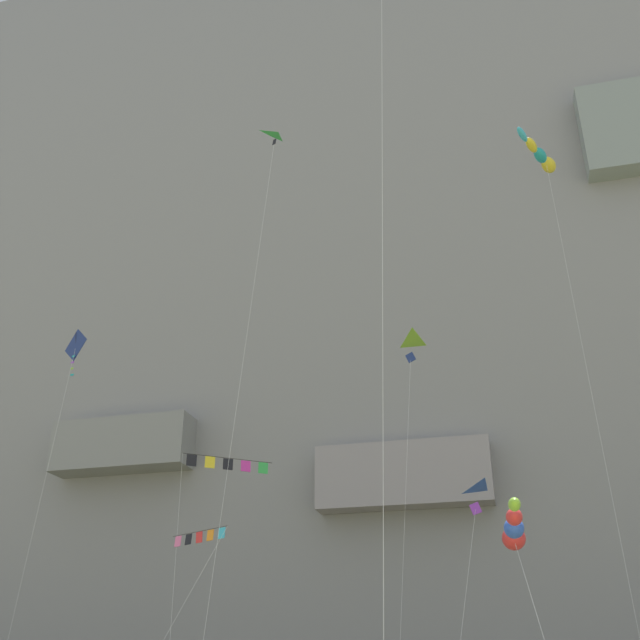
{
  "coord_description": "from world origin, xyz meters",
  "views": [
    {
      "loc": [
        7.81,
        -5.09,
        3.18
      ],
      "look_at": [
        1.56,
        19.22,
        15.3
      ],
      "focal_mm": 42.76,
      "sensor_mm": 36.0,
      "label": 1
    }
  ],
  "objects_px": {
    "kite_windsock_high_left": "(514,529)",
    "kite_delta_front_field": "(401,362)",
    "kite_delta_far_right": "(464,510)",
    "kite_diamond_low_left": "(74,355)",
    "kite_banner_low_right": "(196,545)",
    "kite_windsock_high_center": "(541,157)",
    "kite_delta_mid_left": "(273,168)",
    "kite_banner_low_center": "(226,470)"
  },
  "relations": [
    {
      "from": "kite_windsock_high_left",
      "to": "kite_delta_front_field",
      "type": "bearing_deg",
      "value": 114.15
    },
    {
      "from": "kite_delta_far_right",
      "to": "kite_banner_low_center",
      "type": "height_order",
      "value": "kite_banner_low_center"
    },
    {
      "from": "kite_delta_far_right",
      "to": "kite_windsock_high_left",
      "type": "bearing_deg",
      "value": -75.66
    },
    {
      "from": "kite_banner_low_center",
      "to": "kite_banner_low_right",
      "type": "bearing_deg",
      "value": -85.42
    },
    {
      "from": "kite_diamond_low_left",
      "to": "kite_delta_far_right",
      "type": "height_order",
      "value": "kite_diamond_low_left"
    },
    {
      "from": "kite_diamond_low_left",
      "to": "kite_delta_mid_left",
      "type": "bearing_deg",
      "value": -24.51
    },
    {
      "from": "kite_delta_front_field",
      "to": "kite_windsock_high_left",
      "type": "distance_m",
      "value": 16.85
    },
    {
      "from": "kite_delta_front_field",
      "to": "kite_diamond_low_left",
      "type": "height_order",
      "value": "kite_diamond_low_left"
    },
    {
      "from": "kite_delta_far_right",
      "to": "kite_delta_mid_left",
      "type": "distance_m",
      "value": 20.05
    },
    {
      "from": "kite_banner_low_right",
      "to": "kite_windsock_high_center",
      "type": "bearing_deg",
      "value": 16.37
    },
    {
      "from": "kite_windsock_high_left",
      "to": "kite_banner_low_right",
      "type": "relative_size",
      "value": 0.87
    },
    {
      "from": "kite_windsock_high_left",
      "to": "kite_windsock_high_center",
      "type": "bearing_deg",
      "value": 71.21
    },
    {
      "from": "kite_delta_far_right",
      "to": "kite_delta_mid_left",
      "type": "relative_size",
      "value": 0.36
    },
    {
      "from": "kite_windsock_high_center",
      "to": "kite_banner_low_right",
      "type": "xyz_separation_m",
      "value": [
        -17.96,
        -5.27,
        -22.39
      ]
    },
    {
      "from": "kite_diamond_low_left",
      "to": "kite_banner_low_center",
      "type": "height_order",
      "value": "kite_diamond_low_left"
    },
    {
      "from": "kite_banner_low_right",
      "to": "kite_delta_mid_left",
      "type": "bearing_deg",
      "value": -23.43
    },
    {
      "from": "kite_delta_far_right",
      "to": "kite_diamond_low_left",
      "type": "bearing_deg",
      "value": 173.94
    },
    {
      "from": "kite_windsock_high_center",
      "to": "kite_delta_mid_left",
      "type": "distance_m",
      "value": 16.16
    },
    {
      "from": "kite_diamond_low_left",
      "to": "kite_delta_far_right",
      "type": "relative_size",
      "value": 2.16
    },
    {
      "from": "kite_delta_front_field",
      "to": "kite_delta_far_right",
      "type": "xyz_separation_m",
      "value": [
        2.91,
        -2.76,
        -8.75
      ]
    },
    {
      "from": "kite_delta_front_field",
      "to": "kite_diamond_low_left",
      "type": "distance_m",
      "value": 20.52
    },
    {
      "from": "kite_delta_far_right",
      "to": "kite_banner_low_center",
      "type": "relative_size",
      "value": 0.77
    },
    {
      "from": "kite_banner_low_center",
      "to": "kite_windsock_high_center",
      "type": "height_order",
      "value": "kite_windsock_high_center"
    },
    {
      "from": "kite_delta_far_right",
      "to": "kite_windsock_high_left",
      "type": "relative_size",
      "value": 1.3
    },
    {
      "from": "kite_delta_front_field",
      "to": "kite_delta_mid_left",
      "type": "distance_m",
      "value": 12.66
    },
    {
      "from": "kite_banner_low_center",
      "to": "kite_banner_low_right",
      "type": "distance_m",
      "value": 6.02
    },
    {
      "from": "kite_banner_low_center",
      "to": "kite_windsock_high_left",
      "type": "distance_m",
      "value": 18.36
    },
    {
      "from": "kite_windsock_high_center",
      "to": "kite_banner_low_right",
      "type": "bearing_deg",
      "value": -163.63
    },
    {
      "from": "kite_diamond_low_left",
      "to": "kite_banner_low_right",
      "type": "relative_size",
      "value": 2.44
    },
    {
      "from": "kite_windsock_high_center",
      "to": "kite_delta_front_field",
      "type": "bearing_deg",
      "value": 178.31
    },
    {
      "from": "kite_banner_low_right",
      "to": "kite_delta_far_right",
      "type": "bearing_deg",
      "value": 13.09
    },
    {
      "from": "kite_delta_far_right",
      "to": "kite_windsock_high_left",
      "type": "xyz_separation_m",
      "value": [
        2.21,
        -8.67,
        -2.52
      ]
    },
    {
      "from": "kite_windsock_high_left",
      "to": "kite_delta_mid_left",
      "type": "bearing_deg",
      "value": 157.72
    },
    {
      "from": "kite_windsock_high_left",
      "to": "kite_banner_low_center",
      "type": "bearing_deg",
      "value": 145.69
    },
    {
      "from": "kite_delta_far_right",
      "to": "kite_windsock_high_center",
      "type": "bearing_deg",
      "value": 22.55
    },
    {
      "from": "kite_windsock_high_center",
      "to": "kite_banner_low_right",
      "type": "height_order",
      "value": "kite_windsock_high_center"
    },
    {
      "from": "kite_banner_low_right",
      "to": "kite_diamond_low_left",
      "type": "bearing_deg",
      "value": 155.15
    },
    {
      "from": "kite_windsock_high_left",
      "to": "kite_banner_low_right",
      "type": "distance_m",
      "value": 15.37
    },
    {
      "from": "kite_delta_front_field",
      "to": "kite_diamond_low_left",
      "type": "bearing_deg",
      "value": -179.19
    },
    {
      "from": "kite_banner_low_center",
      "to": "kite_delta_far_right",
      "type": "bearing_deg",
      "value": -5.66
    },
    {
      "from": "kite_diamond_low_left",
      "to": "kite_delta_mid_left",
      "type": "xyz_separation_m",
      "value": [
        14.99,
        -6.84,
        6.52
      ]
    },
    {
      "from": "kite_delta_front_field",
      "to": "kite_banner_low_right",
      "type": "xyz_separation_m",
      "value": [
        -9.04,
        -5.54,
        -10.3
      ]
    }
  ]
}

